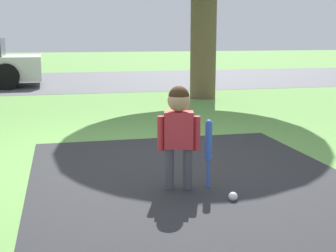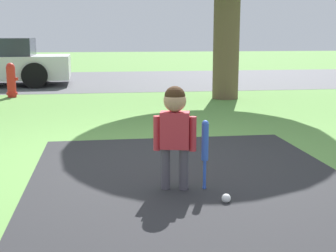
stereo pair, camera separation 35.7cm
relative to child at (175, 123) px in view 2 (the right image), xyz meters
The scene contains 6 objects.
ground_plane 1.15m from the child, 100.67° to the left, with size 60.00×60.00×0.00m, color #5B8C42.
street_strip 9.74m from the child, 91.09° to the left, with size 40.00×6.00×0.01m.
child is the anchor object (origin of this frame).
baseball_bat 0.31m from the child, ahead, with size 0.06×0.06×0.60m.
sports_ball 0.74m from the child, 46.96° to the right, with size 0.07×0.07×0.07m.
fire_hydrant 6.78m from the child, 111.20° to the left, with size 0.25×0.22×0.72m.
Camera 2 is at (-0.41, -4.75, 1.31)m, focal length 50.00 mm.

